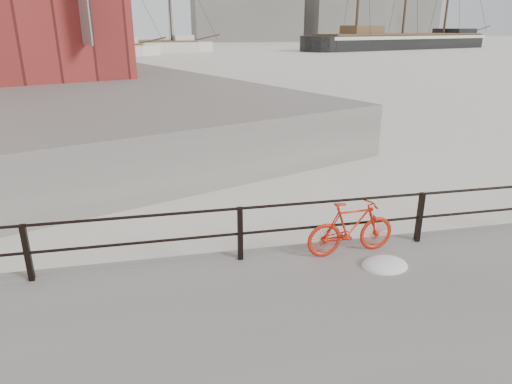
{
  "coord_description": "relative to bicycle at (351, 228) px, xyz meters",
  "views": [
    {
      "loc": [
        -8.26,
        -7.37,
        4.29
      ],
      "look_at": [
        -6.36,
        1.5,
        1.0
      ],
      "focal_mm": 32.0,
      "sensor_mm": 36.0,
      "label": 1
    }
  ],
  "objects": [
    {
      "name": "schooner_left",
      "position": [
        -14.52,
        71.31,
        -0.86
      ],
      "size": [
        26.01,
        12.32,
        19.42
      ],
      "primitive_type": null,
      "rotation": [
        0.0,
        0.0,
        0.02
      ],
      "color": "beige",
      "rests_on": "ground"
    },
    {
      "name": "industrial_east",
      "position": [
        82.99,
        150.35,
        6.14
      ],
      "size": [
        20.0,
        16.0,
        14.0
      ],
      "primitive_type": "cube",
      "color": "gray",
      "rests_on": "ground"
    },
    {
      "name": "barque_black",
      "position": [
        46.41,
        82.63,
        -0.86
      ],
      "size": [
        57.81,
        34.21,
        31.44
      ],
      "primitive_type": null,
      "rotation": [
        0.0,
        0.0,
        0.32
      ],
      "color": "black",
      "rests_on": "ground"
    },
    {
      "name": "industrial_west",
      "position": [
        24.99,
        140.35,
        8.14
      ],
      "size": [
        32.0,
        18.0,
        18.0
      ],
      "primitive_type": "cube",
      "color": "gray",
      "rests_on": "ground"
    },
    {
      "name": "schooner_mid",
      "position": [
        -6.99,
        80.57,
        -0.86
      ],
      "size": [
        32.25,
        16.23,
        22.16
      ],
      "primitive_type": null,
      "rotation": [
        0.0,
        0.0,
        0.1
      ],
      "color": "beige",
      "rests_on": "ground"
    },
    {
      "name": "industrial_mid",
      "position": [
        59.99,
        145.35,
        11.14
      ],
      "size": [
        26.0,
        20.0,
        24.0
      ],
      "primitive_type": "cube",
      "color": "gray",
      "rests_on": "ground"
    },
    {
      "name": "bicycle",
      "position": [
        0.0,
        0.0,
        0.0
      ],
      "size": [
        1.71,
        0.38,
        1.02
      ],
      "primitive_type": "imported",
      "rotation": [
        0.0,
        0.0,
        0.07
      ],
      "color": "red",
      "rests_on": "promenade"
    }
  ]
}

